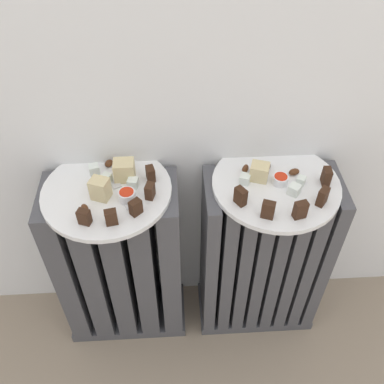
{
  "coord_description": "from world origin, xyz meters",
  "views": [
    {
      "loc": [
        -0.04,
        -0.44,
        1.26
      ],
      "look_at": [
        0.0,
        0.28,
        0.54
      ],
      "focal_mm": 40.48,
      "sensor_mm": 36.0,
      "label": 1
    }
  ],
  "objects_px": {
    "jam_bowl_right": "(280,179)",
    "radiator_left": "(121,264)",
    "jam_bowl_left": "(127,195)",
    "fork": "(120,193)",
    "radiator_right": "(262,258)",
    "plate_left": "(107,191)",
    "plate_right": "(276,184)"
  },
  "relations": [
    {
      "from": "jam_bowl_right",
      "to": "radiator_left",
      "type": "bearing_deg",
      "value": 179.74
    },
    {
      "from": "jam_bowl_left",
      "to": "fork",
      "type": "bearing_deg",
      "value": 129.89
    },
    {
      "from": "jam_bowl_left",
      "to": "fork",
      "type": "xyz_separation_m",
      "value": [
        -0.02,
        0.02,
        -0.01
      ]
    },
    {
      "from": "radiator_left",
      "to": "radiator_right",
      "type": "distance_m",
      "value": 0.39
    },
    {
      "from": "plate_left",
      "to": "fork",
      "type": "bearing_deg",
      "value": -24.79
    },
    {
      "from": "radiator_left",
      "to": "jam_bowl_right",
      "type": "bearing_deg",
      "value": -0.26
    },
    {
      "from": "radiator_right",
      "to": "plate_left",
      "type": "xyz_separation_m",
      "value": [
        -0.39,
        -0.0,
        0.29
      ]
    },
    {
      "from": "plate_right",
      "to": "plate_left",
      "type": "bearing_deg",
      "value": 180.0
    },
    {
      "from": "plate_right",
      "to": "radiator_left",
      "type": "bearing_deg",
      "value": -180.0
    },
    {
      "from": "plate_left",
      "to": "plate_right",
      "type": "height_order",
      "value": "same"
    },
    {
      "from": "jam_bowl_left",
      "to": "plate_right",
      "type": "bearing_deg",
      "value": 5.95
    },
    {
      "from": "radiator_left",
      "to": "fork",
      "type": "bearing_deg",
      "value": -24.79
    },
    {
      "from": "plate_right",
      "to": "jam_bowl_left",
      "type": "relative_size",
      "value": 7.75
    },
    {
      "from": "plate_left",
      "to": "fork",
      "type": "xyz_separation_m",
      "value": [
        0.03,
        -0.02,
        0.01
      ]
    },
    {
      "from": "radiator_left",
      "to": "radiator_right",
      "type": "relative_size",
      "value": 1.0
    },
    {
      "from": "radiator_left",
      "to": "jam_bowl_left",
      "type": "xyz_separation_m",
      "value": [
        0.05,
        -0.04,
        0.31
      ]
    },
    {
      "from": "radiator_left",
      "to": "jam_bowl_right",
      "type": "relative_size",
      "value": 15.0
    },
    {
      "from": "plate_left",
      "to": "fork",
      "type": "height_order",
      "value": "fork"
    },
    {
      "from": "radiator_left",
      "to": "fork",
      "type": "relative_size",
      "value": 5.78
    },
    {
      "from": "plate_right",
      "to": "fork",
      "type": "relative_size",
      "value": 3.15
    },
    {
      "from": "plate_left",
      "to": "jam_bowl_left",
      "type": "bearing_deg",
      "value": -35.55
    },
    {
      "from": "radiator_right",
      "to": "jam_bowl_left",
      "type": "bearing_deg",
      "value": -174.05
    },
    {
      "from": "plate_left",
      "to": "fork",
      "type": "distance_m",
      "value": 0.04
    },
    {
      "from": "radiator_right",
      "to": "plate_right",
      "type": "relative_size",
      "value": 1.84
    },
    {
      "from": "plate_right",
      "to": "fork",
      "type": "xyz_separation_m",
      "value": [
        -0.36,
        -0.02,
        0.01
      ]
    },
    {
      "from": "jam_bowl_left",
      "to": "radiator_left",
      "type": "bearing_deg",
      "value": 144.45
    },
    {
      "from": "radiator_left",
      "to": "plate_right",
      "type": "bearing_deg",
      "value": 0.0
    },
    {
      "from": "radiator_left",
      "to": "radiator_right",
      "type": "bearing_deg",
      "value": 0.0
    },
    {
      "from": "fork",
      "to": "jam_bowl_right",
      "type": "bearing_deg",
      "value": 2.07
    },
    {
      "from": "radiator_right",
      "to": "jam_bowl_right",
      "type": "height_order",
      "value": "jam_bowl_right"
    },
    {
      "from": "plate_left",
      "to": "plate_right",
      "type": "relative_size",
      "value": 1.0
    },
    {
      "from": "jam_bowl_right",
      "to": "fork",
      "type": "relative_size",
      "value": 0.39
    }
  ]
}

